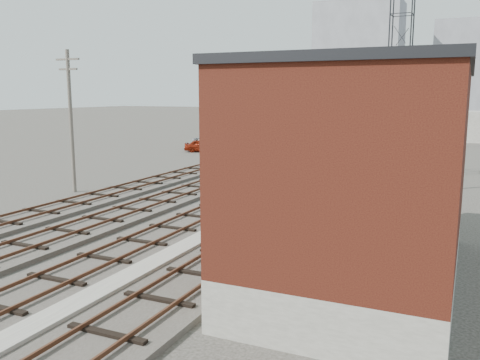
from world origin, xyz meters
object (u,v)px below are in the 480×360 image
Objects in this scene: car_red at (203,146)px; car_grey at (215,145)px; car_silver at (218,142)px; switch_stand at (316,161)px; signal_mast at (207,221)px; site_trailer at (266,144)px.

car_grey reaches higher than car_red.
car_red is 3.95m from car_silver.
signal_mast is at bearing -61.54° from switch_stand.
signal_mast is 1.07× the size of car_red.
switch_stand reaches higher than car_red.
switch_stand is 16.93m from car_grey.
site_trailer reaches higher than car_grey.
switch_stand is at bearing -130.65° from car_grey.
car_grey is at bearing 140.10° from site_trailer.
car_silver is at bearing 116.40° from signal_mast.
car_red is at bearing 147.87° from car_grey.
car_silver reaches higher than car_grey.
signal_mast reaches higher than car_silver.
site_trailer is 9.55m from car_silver.
car_silver is (-0.15, 3.95, 0.03)m from car_red.
site_trailer is 1.36× the size of car_grey.
site_trailer reaches higher than car_red.
car_silver is (-15.10, 11.51, 0.04)m from switch_stand.
signal_mast is at bearing -170.18° from car_red.
signal_mast is 36.68m from site_trailer.
signal_mast is 44.57m from car_silver.
switch_stand is at bearing -60.24° from site_trailer.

